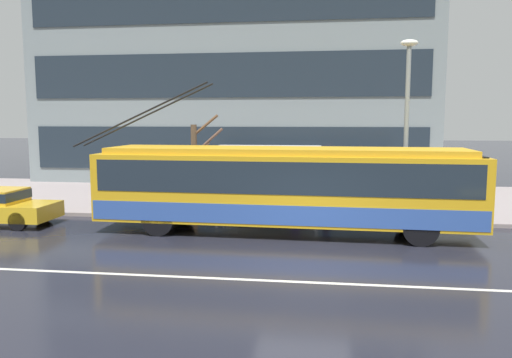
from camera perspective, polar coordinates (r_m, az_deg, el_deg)
The scene contains 10 objects.
ground_plane at distance 12.72m, azimuth 5.36°, elevation -9.94°, with size 160.00×160.00×0.00m, color #20212C.
sidewalk_slab at distance 22.83m, azimuth 6.47°, elevation -2.28°, with size 80.00×10.00×0.14m, color gray.
lane_centre_line at distance 11.58m, azimuth 5.10°, elevation -11.63°, with size 72.00×0.14×0.01m, color silver.
trolleybus at distance 16.13m, azimuth 3.29°, elevation -0.79°, with size 13.19×2.86×4.86m.
bus_shelter at distance 19.57m, azimuth 1.41°, elevation 1.99°, with size 4.09×1.71×2.50m.
pedestrian_at_shelter at distance 18.44m, azimuth 4.83°, elevation 0.94°, with size 1.50×1.50×2.01m.
pedestrian_approaching_curb at distance 19.91m, azimuth 16.33°, elevation -0.66°, with size 0.44×0.44×1.73m.
pedestrian_walking_past at distance 20.46m, azimuth 8.32°, elevation 1.28°, with size 1.27×1.27×2.02m.
street_lamp at distance 18.23m, azimuth 16.83°, elevation 7.15°, with size 0.60×0.32×6.24m.
street_tree_bare at distance 20.75m, azimuth -6.83°, elevation 2.19°, with size 1.32×0.94×3.74m.
Camera 1 is at (0.48, -12.17, 3.66)m, focal length 35.05 mm.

